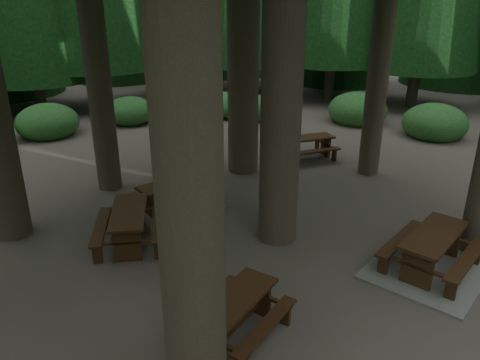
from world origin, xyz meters
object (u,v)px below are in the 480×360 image
picnic_table_a (431,257)px  picnic_table_b (129,222)px  picnic_table_c (172,200)px  picnic_table_e (235,310)px  picnic_table_d (308,144)px

picnic_table_a → picnic_table_b: picnic_table_a is taller
picnic_table_c → picnic_table_e: picnic_table_c is taller
picnic_table_c → picnic_table_e: (-1.05, -4.84, 0.24)m
picnic_table_b → picnic_table_e: 3.74m
picnic_table_b → picnic_table_e: size_ratio=1.10×
picnic_table_b → picnic_table_c: bearing=-29.2°
picnic_table_a → picnic_table_d: picnic_table_a is taller
picnic_table_a → picnic_table_e: picnic_table_a is taller
picnic_table_c → picnic_table_d: size_ratio=1.26×
picnic_table_b → picnic_table_a: bearing=-108.1°
picnic_table_a → picnic_table_b: size_ratio=1.29×
picnic_table_d → picnic_table_e: 8.83m
picnic_table_e → picnic_table_d: bearing=17.9°
picnic_table_a → picnic_table_c: picnic_table_a is taller
picnic_table_a → picnic_table_d: 6.83m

